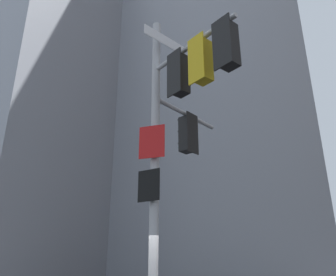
{
  "coord_description": "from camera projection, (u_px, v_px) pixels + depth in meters",
  "views": [
    {
      "loc": [
        3.03,
        -6.93,
        1.94
      ],
      "look_at": [
        0.34,
        -0.01,
        4.73
      ],
      "focal_mm": 35.65,
      "sensor_mm": 36.0,
      "label": 1
    }
  ],
  "objects": [
    {
      "name": "building_tower_left",
      "position": [
        32.0,
        30.0,
        30.35
      ],
      "size": [
        12.88,
        12.88,
        43.76
      ],
      "primitive_type": "cube",
      "color": "#9399A3",
      "rests_on": "ground"
    },
    {
      "name": "building_mid_block",
      "position": [
        216.0,
        78.0,
        37.39
      ],
      "size": [
        17.66,
        17.66,
        42.87
      ],
      "primitive_type": "cube",
      "color": "#9399A3",
      "rests_on": "ground"
    },
    {
      "name": "signal_pole_assembly",
      "position": [
        180.0,
        118.0,
        7.82
      ],
      "size": [
        2.71,
        3.89,
        8.14
      ],
      "color": "#B2B2B5",
      "rests_on": "ground"
    }
  ]
}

